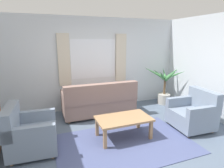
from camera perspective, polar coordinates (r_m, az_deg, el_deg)
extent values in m
plane|color=slate|center=(3.83, 4.03, -17.82)|extent=(6.24, 6.24, 0.00)
cube|color=silver|center=(5.44, -5.78, 6.18)|extent=(5.32, 0.12, 2.60)
cube|color=white|center=(5.37, -5.65, 7.70)|extent=(1.30, 0.01, 1.10)
cube|color=beige|center=(5.19, -14.51, 7.13)|extent=(0.32, 0.06, 1.40)
cube|color=beige|center=(5.61, 2.71, 8.00)|extent=(0.32, 0.06, 1.40)
cube|color=#4C5684|center=(3.82, 4.03, -17.75)|extent=(2.62, 1.68, 0.01)
cube|color=gray|center=(5.09, -4.10, -6.47)|extent=(1.90, 0.80, 0.38)
cube|color=gray|center=(4.67, -3.06, -2.77)|extent=(1.90, 0.20, 0.48)
cube|color=gray|center=(5.30, 4.89, -2.17)|extent=(0.16, 0.80, 0.24)
cube|color=gray|center=(4.83, -14.11, -4.09)|extent=(0.16, 0.80, 0.24)
cylinder|color=#A87F56|center=(5.71, 3.30, -6.56)|extent=(0.06, 0.06, 0.06)
cylinder|color=#A87F56|center=(5.29, -13.96, -8.61)|extent=(0.06, 0.06, 0.06)
cylinder|color=#A87F56|center=(5.21, 6.01, -8.65)|extent=(0.06, 0.06, 0.06)
cylinder|color=#A87F56|center=(4.75, -13.04, -11.22)|extent=(0.06, 0.06, 0.06)
cube|color=gray|center=(3.78, -22.94, -15.15)|extent=(0.85, 0.89, 0.36)
cube|color=gray|center=(3.67, -28.72, -9.62)|extent=(0.23, 0.85, 0.46)
cube|color=gray|center=(3.33, -23.96, -13.65)|extent=(0.81, 0.17, 0.22)
cube|color=gray|center=(3.99, -22.87, -9.04)|extent=(0.81, 0.17, 0.22)
cylinder|color=#A87F56|center=(3.57, -17.67, -20.42)|extent=(0.05, 0.05, 0.06)
cylinder|color=#A87F56|center=(4.16, -17.70, -15.27)|extent=(0.05, 0.05, 0.06)
cylinder|color=#A87F56|center=(3.65, -28.44, -20.70)|extent=(0.05, 0.05, 0.06)
cylinder|color=#A87F56|center=(4.23, -26.72, -15.64)|extent=(0.05, 0.05, 0.06)
cube|color=gray|center=(4.66, 22.94, -9.62)|extent=(0.84, 0.88, 0.36)
cube|color=gray|center=(4.75, 26.43, -4.32)|extent=(0.22, 0.85, 0.46)
cube|color=gray|center=(4.82, 20.49, -4.97)|extent=(0.81, 0.16, 0.22)
cube|color=gray|center=(4.32, 26.39, -7.68)|extent=(0.81, 0.16, 0.22)
cylinder|color=#A87F56|center=(4.80, 17.08, -11.18)|extent=(0.05, 0.05, 0.06)
cylinder|color=#A87F56|center=(4.33, 22.34, -14.49)|extent=(0.05, 0.05, 0.06)
cylinder|color=#A87F56|center=(5.18, 23.01, -9.85)|extent=(0.05, 0.05, 0.06)
cylinder|color=#A87F56|center=(4.74, 28.44, -12.64)|extent=(0.05, 0.05, 0.06)
cube|color=#A87F56|center=(3.85, 3.58, -10.56)|extent=(1.10, 0.64, 0.04)
cube|color=#A87F56|center=(3.57, -2.17, -16.53)|extent=(0.06, 0.06, 0.40)
cube|color=#A87F56|center=(3.95, 11.82, -13.68)|extent=(0.06, 0.06, 0.40)
cube|color=#A87F56|center=(4.01, -4.61, -13.01)|extent=(0.06, 0.06, 0.40)
cube|color=#A87F56|center=(4.35, 8.10, -10.88)|extent=(0.06, 0.06, 0.40)
cylinder|color=#B7B2A8|center=(6.13, 15.60, -4.38)|extent=(0.38, 0.38, 0.32)
cylinder|color=brown|center=(6.03, 15.82, -0.96)|extent=(0.07, 0.07, 0.44)
cone|color=#47894C|center=(6.16, 18.19, 3.33)|extent=(0.61, 0.19, 0.37)
cone|color=#47894C|center=(6.19, 15.74, 3.15)|extent=(0.27, 0.45, 0.40)
cone|color=#47894C|center=(6.07, 14.04, 3.05)|extent=(0.24, 0.48, 0.35)
cone|color=#47894C|center=(5.85, 12.83, 3.42)|extent=(0.63, 0.37, 0.42)
cone|color=#47894C|center=(5.65, 15.08, 2.65)|extent=(0.51, 0.46, 0.38)
cone|color=#47894C|center=(5.71, 17.56, 2.39)|extent=(0.13, 0.51, 0.41)
cone|color=#47894C|center=(5.88, 18.92, 2.74)|extent=(0.38, 0.54, 0.38)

